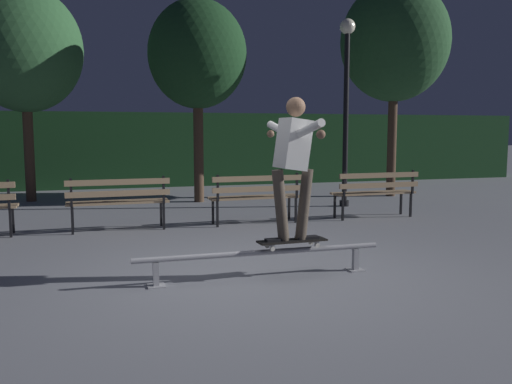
{
  "coord_description": "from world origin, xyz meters",
  "views": [
    {
      "loc": [
        -1.67,
        -5.56,
        1.59
      ],
      "look_at": [
        0.18,
        0.66,
        0.85
      ],
      "focal_mm": 37.45,
      "sensor_mm": 36.0,
      "label": 1
    }
  ],
  "objects_px": {
    "park_bench_rightmost": "(376,189)",
    "skateboard": "(292,241)",
    "tree_far_left": "(24,50)",
    "grind_rail": "(261,256)",
    "park_bench_left_center": "(118,198)",
    "skateboarder": "(293,156)",
    "tree_far_right": "(395,42)",
    "tree_behind_benches": "(197,55)",
    "lamp_post_right": "(346,88)",
    "park_bench_right_center": "(256,193)"
  },
  "relations": [
    {
      "from": "park_bench_rightmost",
      "to": "skateboard",
      "type": "bearing_deg",
      "value": -131.01
    },
    {
      "from": "park_bench_rightmost",
      "to": "tree_far_left",
      "type": "xyz_separation_m",
      "value": [
        -6.36,
        4.37,
        2.85
      ]
    },
    {
      "from": "grind_rail",
      "to": "park_bench_left_center",
      "type": "relative_size",
      "value": 1.72
    },
    {
      "from": "grind_rail",
      "to": "skateboarder",
      "type": "bearing_deg",
      "value": 0.03
    },
    {
      "from": "skateboard",
      "to": "tree_far_right",
      "type": "height_order",
      "value": "tree_far_right"
    },
    {
      "from": "park_bench_left_center",
      "to": "tree_far_right",
      "type": "height_order",
      "value": "tree_far_right"
    },
    {
      "from": "grind_rail",
      "to": "tree_behind_benches",
      "type": "bearing_deg",
      "value": 85.47
    },
    {
      "from": "grind_rail",
      "to": "skateboarder",
      "type": "relative_size",
      "value": 1.77
    },
    {
      "from": "skateboard",
      "to": "tree_behind_benches",
      "type": "xyz_separation_m",
      "value": [
        0.16,
        6.47,
        2.88
      ]
    },
    {
      "from": "tree_far_right",
      "to": "lamp_post_right",
      "type": "relative_size",
      "value": 1.32
    },
    {
      "from": "grind_rail",
      "to": "tree_behind_benches",
      "type": "height_order",
      "value": "tree_behind_benches"
    },
    {
      "from": "grind_rail",
      "to": "tree_far_right",
      "type": "bearing_deg",
      "value": 49.76
    },
    {
      "from": "skateboarder",
      "to": "park_bench_rightmost",
      "type": "distance_m",
      "value": 4.41
    },
    {
      "from": "park_bench_rightmost",
      "to": "tree_behind_benches",
      "type": "height_order",
      "value": "tree_behind_benches"
    },
    {
      "from": "park_bench_right_center",
      "to": "park_bench_rightmost",
      "type": "bearing_deg",
      "value": 0.0
    },
    {
      "from": "park_bench_left_center",
      "to": "park_bench_rightmost",
      "type": "bearing_deg",
      "value": 0.0
    },
    {
      "from": "tree_far_left",
      "to": "grind_rail",
      "type": "bearing_deg",
      "value": -67.56
    },
    {
      "from": "park_bench_rightmost",
      "to": "tree_behind_benches",
      "type": "relative_size",
      "value": 0.36
    },
    {
      "from": "park_bench_left_center",
      "to": "lamp_post_right",
      "type": "relative_size",
      "value": 0.41
    },
    {
      "from": "grind_rail",
      "to": "skateboard",
      "type": "xyz_separation_m",
      "value": [
        0.36,
        0.0,
        0.14
      ]
    },
    {
      "from": "skateboarder",
      "to": "park_bench_rightmost",
      "type": "relative_size",
      "value": 0.97
    },
    {
      "from": "park_bench_left_center",
      "to": "park_bench_rightmost",
      "type": "height_order",
      "value": "same"
    },
    {
      "from": "tree_far_left",
      "to": "tree_far_right",
      "type": "relative_size",
      "value": 0.93
    },
    {
      "from": "park_bench_left_center",
      "to": "lamp_post_right",
      "type": "height_order",
      "value": "lamp_post_right"
    },
    {
      "from": "park_bench_left_center",
      "to": "skateboarder",
      "type": "bearing_deg",
      "value": -62.07
    },
    {
      "from": "tree_behind_benches",
      "to": "grind_rail",
      "type": "bearing_deg",
      "value": -94.53
    },
    {
      "from": "skateboarder",
      "to": "park_bench_left_center",
      "type": "distance_m",
      "value": 3.79
    },
    {
      "from": "lamp_post_right",
      "to": "tree_far_left",
      "type": "bearing_deg",
      "value": 157.07
    },
    {
      "from": "park_bench_left_center",
      "to": "park_bench_right_center",
      "type": "bearing_deg",
      "value": 0.0
    },
    {
      "from": "park_bench_left_center",
      "to": "park_bench_right_center",
      "type": "xyz_separation_m",
      "value": [
        2.29,
        0.0,
        0.0
      ]
    },
    {
      "from": "park_bench_rightmost",
      "to": "lamp_post_right",
      "type": "xyz_separation_m",
      "value": [
        0.16,
        1.61,
        1.94
      ]
    },
    {
      "from": "tree_behind_benches",
      "to": "tree_far_right",
      "type": "xyz_separation_m",
      "value": [
        4.75,
        -0.25,
        0.45
      ]
    },
    {
      "from": "park_bench_right_center",
      "to": "lamp_post_right",
      "type": "relative_size",
      "value": 0.41
    },
    {
      "from": "grind_rail",
      "to": "lamp_post_right",
      "type": "height_order",
      "value": "lamp_post_right"
    },
    {
      "from": "skateboarder",
      "to": "lamp_post_right",
      "type": "height_order",
      "value": "lamp_post_right"
    },
    {
      "from": "grind_rail",
      "to": "park_bench_right_center",
      "type": "relative_size",
      "value": 1.72
    },
    {
      "from": "park_bench_rightmost",
      "to": "lamp_post_right",
      "type": "height_order",
      "value": "lamp_post_right"
    },
    {
      "from": "tree_behind_benches",
      "to": "tree_far_right",
      "type": "bearing_deg",
      "value": -2.99
    },
    {
      "from": "park_bench_right_center",
      "to": "tree_far_right",
      "type": "distance_m",
      "value": 6.14
    },
    {
      "from": "park_bench_left_center",
      "to": "lamp_post_right",
      "type": "distance_m",
      "value": 5.37
    },
    {
      "from": "skateboarder",
      "to": "park_bench_rightmost",
      "type": "xyz_separation_m",
      "value": [
        2.84,
        3.27,
        -0.78
      ]
    },
    {
      "from": "park_bench_left_center",
      "to": "park_bench_rightmost",
      "type": "distance_m",
      "value": 4.58
    },
    {
      "from": "skateboarder",
      "to": "tree_far_right",
      "type": "xyz_separation_m",
      "value": [
        4.91,
        6.22,
        2.4
      ]
    },
    {
      "from": "park_bench_left_center",
      "to": "park_bench_rightmost",
      "type": "xyz_separation_m",
      "value": [
        4.58,
        0.0,
        0.0
      ]
    },
    {
      "from": "grind_rail",
      "to": "skateboarder",
      "type": "distance_m",
      "value": 1.14
    },
    {
      "from": "tree_behind_benches",
      "to": "lamp_post_right",
      "type": "height_order",
      "value": "tree_behind_benches"
    },
    {
      "from": "skateboarder",
      "to": "park_bench_left_center",
      "type": "height_order",
      "value": "skateboarder"
    },
    {
      "from": "skateboard",
      "to": "tree_far_right",
      "type": "xyz_separation_m",
      "value": [
        4.91,
        6.22,
        3.33
      ]
    },
    {
      "from": "skateboard",
      "to": "skateboarder",
      "type": "bearing_deg",
      "value": 3.37
    },
    {
      "from": "tree_far_left",
      "to": "tree_far_right",
      "type": "distance_m",
      "value": 8.55
    }
  ]
}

